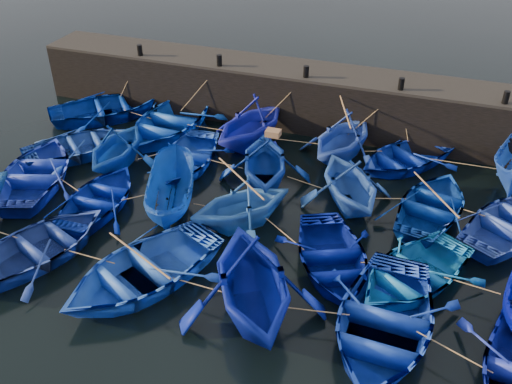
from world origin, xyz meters
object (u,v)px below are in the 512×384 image
(boat_0, at_px, (107,107))
(boat_13, at_px, (37,173))
(boat_8, at_px, (187,157))
(wooden_crate, at_px, (273,133))

(boat_0, height_order, boat_13, boat_0)
(boat_8, relative_size, boat_13, 0.87)
(wooden_crate, bearing_deg, boat_13, -161.30)
(boat_8, bearing_deg, boat_0, 147.73)
(boat_0, relative_size, boat_13, 1.02)
(boat_0, bearing_deg, boat_13, 144.02)
(boat_0, bearing_deg, wooden_crate, -150.61)
(boat_0, distance_m, boat_8, 6.21)
(boat_0, height_order, wooden_crate, wooden_crate)
(boat_0, distance_m, boat_13, 6.02)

